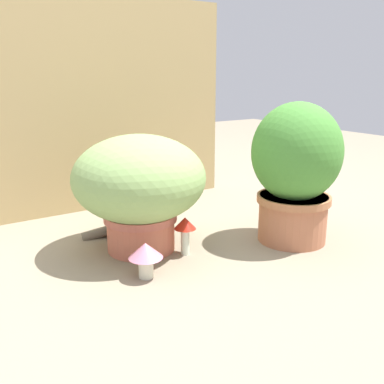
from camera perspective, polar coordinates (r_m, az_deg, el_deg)
ground_plane at (r=1.50m, az=-2.56°, el=-7.23°), size 6.00×6.00×0.00m
cardboard_backdrop at (r=1.89m, az=-13.05°, el=10.83°), size 1.26×0.03×0.88m
grass_planter at (r=1.43m, az=-6.82°, el=0.94°), size 0.43×0.43×0.38m
leafy_planter at (r=1.53m, az=13.25°, el=2.98°), size 0.30×0.30×0.48m
cat at (r=1.58m, az=-6.04°, el=-1.49°), size 0.37×0.22×0.32m
mushroom_ornament_pink at (r=1.28m, az=-6.02°, el=-7.96°), size 0.10×0.10×0.11m
mushroom_ornament_red at (r=1.42m, az=-0.91°, el=-4.67°), size 0.07×0.07×0.13m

